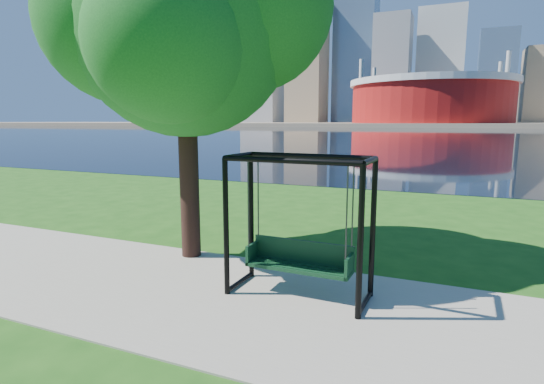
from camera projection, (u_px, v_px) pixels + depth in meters
The scene contains 8 objects.
ground at pixel (271, 293), 7.39m from camera, with size 900.00×900.00×0.00m, color #1E5114.
path at pixel (259, 303), 6.93m from camera, with size 120.00×4.00×0.03m, color #9E937F.
river at pixel (442, 134), 99.90m from camera, with size 900.00×180.00×0.02m, color black.
far_bank at pixel (451, 124), 284.77m from camera, with size 900.00×228.00×2.00m, color #937F60.
stadium at pixel (430, 99), 222.06m from camera, with size 83.00×83.00×32.00m.
skyline at pixel (448, 73), 292.82m from camera, with size 392.00×66.00×96.50m.
swing at pixel (300, 230), 7.09m from camera, with size 2.37×1.07×2.41m.
park_tree at pixel (183, 20), 8.64m from camera, with size 5.80×5.24×7.20m.
Camera 1 is at (2.76, -6.43, 2.96)m, focal length 28.00 mm.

